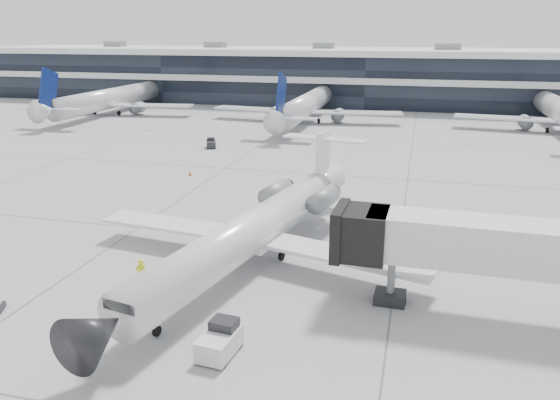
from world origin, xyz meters
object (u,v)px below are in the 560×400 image
(jet_bridge, at_px, (518,248))
(baggage_tug, at_px, (220,341))
(regional_jet, at_px, (254,229))
(ramp_worker, at_px, (141,273))

(jet_bridge, xyz_separation_m, baggage_tug, (-13.81, -7.00, -3.36))
(regional_jet, relative_size, baggage_tug, 11.27)
(regional_jet, height_order, baggage_tug, regional_jet)
(jet_bridge, relative_size, ramp_worker, 9.53)
(ramp_worker, height_order, baggage_tug, ramp_worker)
(regional_jet, bearing_deg, ramp_worker, -124.56)
(ramp_worker, bearing_deg, baggage_tug, 97.88)
(baggage_tug, bearing_deg, jet_bridge, 32.94)
(ramp_worker, xyz_separation_m, baggage_tug, (7.06, -5.50, -0.20))
(regional_jet, xyz_separation_m, jet_bridge, (15.41, -3.73, 1.73))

